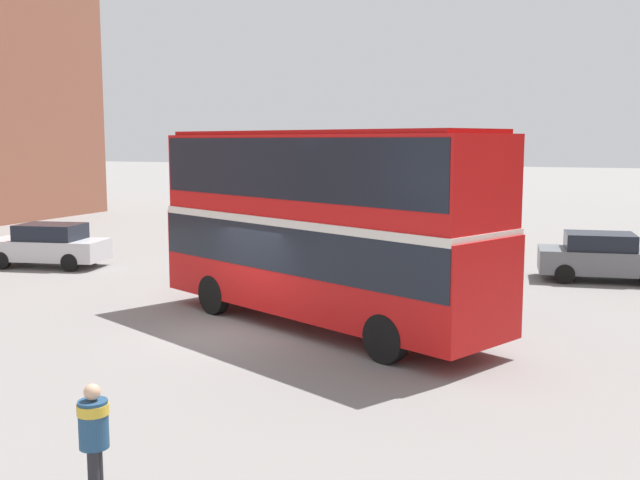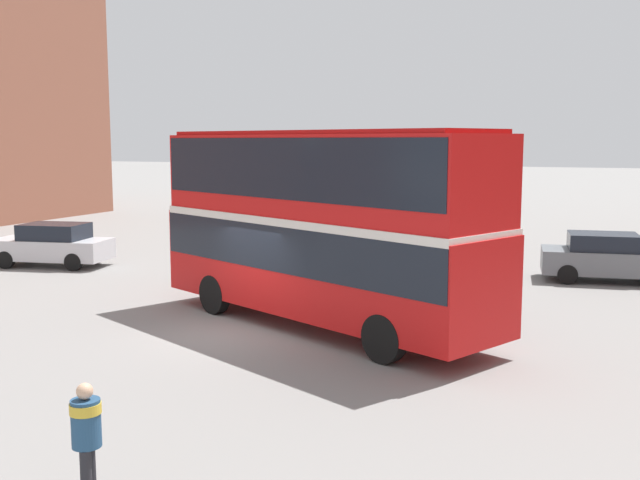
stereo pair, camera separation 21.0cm
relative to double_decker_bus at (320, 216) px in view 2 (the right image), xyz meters
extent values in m
plane|color=gray|center=(-1.79, -1.56, -2.84)|extent=(240.00, 240.00, 0.00)
cube|color=red|center=(0.00, 0.00, -1.25)|extent=(10.21, 6.53, 2.26)
cube|color=red|center=(0.00, 0.00, 0.95)|extent=(10.04, 6.40, 2.13)
cube|color=black|center=(0.00, 0.00, -0.74)|extent=(10.13, 6.52, 1.12)
cube|color=black|center=(0.00, 0.00, 1.21)|extent=(9.91, 6.36, 1.46)
cube|color=silver|center=(0.00, 0.00, -0.09)|extent=(10.13, 6.51, 0.20)
cube|color=#A91111|center=(0.00, 0.00, 2.07)|extent=(9.55, 6.05, 0.10)
cylinder|color=black|center=(3.40, -0.33, -2.30)|extent=(1.10, 0.72, 1.07)
cylinder|color=black|center=(2.45, -2.38, -2.30)|extent=(1.10, 0.72, 1.07)
cylinder|color=black|center=(-2.27, 2.30, -2.30)|extent=(1.10, 0.72, 1.07)
cylinder|color=black|center=(-3.22, 0.24, -2.30)|extent=(1.10, 0.72, 1.07)
cylinder|color=#232328|center=(0.85, -9.93, -2.44)|extent=(0.15, 0.15, 0.79)
cylinder|color=#232328|center=(0.73, -9.71, -2.44)|extent=(0.15, 0.15, 0.79)
cylinder|color=navy|center=(0.79, -9.82, -1.73)|extent=(0.52, 0.52, 0.63)
cylinder|color=gold|center=(0.79, -9.82, -1.53)|extent=(0.55, 0.55, 0.14)
sphere|color=#D8A884|center=(0.79, -9.82, -1.30)|extent=(0.22, 0.22, 0.22)
cube|color=slate|center=(6.58, 9.35, -2.16)|extent=(4.47, 2.46, 0.79)
cube|color=black|center=(6.41, 9.32, -1.49)|extent=(2.42, 1.98, 0.55)
cylinder|color=black|center=(5.15, 10.01, -2.51)|extent=(0.68, 0.31, 0.66)
cylinder|color=black|center=(5.39, 8.32, -2.51)|extent=(0.68, 0.31, 0.66)
cube|color=silver|center=(-12.87, 4.66, -2.18)|extent=(4.65, 2.66, 0.75)
cube|color=black|center=(-12.70, 4.69, -1.51)|extent=(2.55, 2.06, 0.59)
cylinder|color=black|center=(-14.03, 3.58, -2.51)|extent=(0.68, 0.35, 0.65)
cylinder|color=black|center=(-14.36, 5.18, -2.51)|extent=(0.68, 0.35, 0.65)
cylinder|color=black|center=(-11.38, 4.13, -2.51)|extent=(0.68, 0.35, 0.65)
cylinder|color=black|center=(-11.71, 5.73, -2.51)|extent=(0.68, 0.35, 0.65)
camera|label=1|loc=(6.89, -17.28, 1.89)|focal=42.00mm
camera|label=2|loc=(7.09, -17.20, 1.89)|focal=42.00mm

